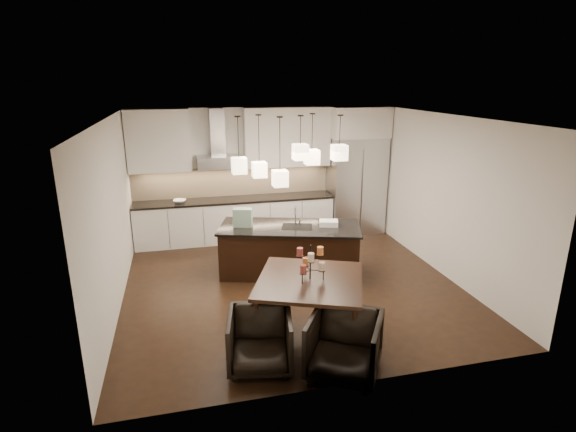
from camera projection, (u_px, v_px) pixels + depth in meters
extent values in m
cube|color=black|center=(291.00, 284.00, 7.72)|extent=(5.50, 5.50, 0.02)
cube|color=white|center=(291.00, 117.00, 6.90)|extent=(5.50, 5.50, 0.02)
cube|color=silver|center=(261.00, 172.00, 9.88)|extent=(5.50, 0.02, 2.80)
cube|color=silver|center=(354.00, 273.00, 4.74)|extent=(5.50, 0.02, 2.80)
cube|color=silver|center=(112.00, 216.00, 6.69)|extent=(0.02, 5.50, 2.80)
cube|color=silver|center=(442.00, 195.00, 7.93)|extent=(0.02, 5.50, 2.80)
cube|color=#B7B7BA|center=(356.00, 185.00, 10.09)|extent=(1.20, 0.72, 2.15)
cube|color=silver|center=(359.00, 122.00, 9.68)|extent=(1.26, 0.72, 0.65)
cube|color=silver|center=(236.00, 220.00, 9.71)|extent=(4.21, 0.62, 0.88)
cube|color=black|center=(235.00, 200.00, 9.58)|extent=(4.21, 0.66, 0.04)
cube|color=tan|center=(233.00, 181.00, 9.76)|extent=(4.21, 0.02, 0.63)
cube|color=silver|center=(159.00, 141.00, 9.00)|extent=(1.25, 0.35, 1.25)
cube|color=silver|center=(287.00, 137.00, 9.60)|extent=(1.85, 0.35, 1.25)
cube|color=#B7B7BA|center=(219.00, 162.00, 9.31)|extent=(0.90, 0.52, 0.24)
cube|color=#B7B7BA|center=(217.00, 132.00, 9.24)|extent=(0.30, 0.28, 0.96)
imported|color=silver|center=(180.00, 201.00, 9.25)|extent=(0.30, 0.30, 0.06)
cube|color=black|center=(290.00, 251.00, 8.04)|extent=(2.56, 1.61, 0.84)
cube|color=black|center=(290.00, 227.00, 7.91)|extent=(2.66, 1.71, 0.04)
cube|color=#1F5B3D|center=(243.00, 217.00, 7.86)|extent=(0.36, 0.26, 0.32)
cube|color=silver|center=(329.00, 223.00, 7.93)|extent=(0.38, 0.31, 0.10)
cylinder|color=beige|center=(322.00, 266.00, 5.88)|extent=(0.11, 0.11, 0.11)
cylinder|color=orange|center=(306.00, 261.00, 6.04)|extent=(0.11, 0.11, 0.11)
cylinder|color=brown|center=(303.00, 269.00, 5.79)|extent=(0.11, 0.11, 0.11)
cylinder|color=orange|center=(320.00, 251.00, 5.93)|extent=(0.11, 0.11, 0.11)
cylinder|color=brown|center=(300.00, 252.00, 5.89)|extent=(0.11, 0.11, 0.11)
cylinder|color=beige|center=(311.00, 257.00, 5.71)|extent=(0.11, 0.11, 0.11)
imported|color=black|center=(260.00, 340.00, 5.39)|extent=(0.89, 0.90, 0.71)
imported|color=black|center=(344.00, 346.00, 5.24)|extent=(1.12, 1.13, 0.76)
cube|color=beige|center=(239.00, 166.00, 7.41)|extent=(0.24, 0.24, 0.26)
cube|color=beige|center=(259.00, 170.00, 7.77)|extent=(0.24, 0.24, 0.26)
cube|color=beige|center=(300.00, 152.00, 7.51)|extent=(0.24, 0.24, 0.26)
cube|color=beige|center=(312.00, 157.00, 7.97)|extent=(0.24, 0.24, 0.26)
cube|color=beige|center=(339.00, 153.00, 7.61)|extent=(0.24, 0.24, 0.26)
cube|color=beige|center=(280.00, 178.00, 7.37)|extent=(0.24, 0.24, 0.26)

